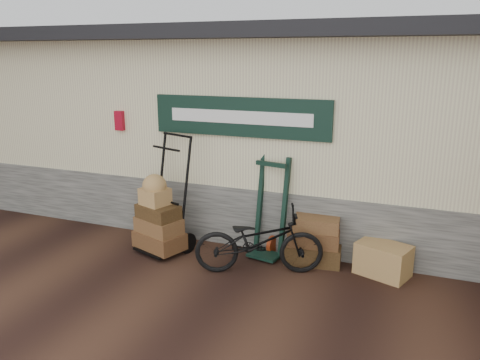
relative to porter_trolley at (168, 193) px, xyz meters
name	(u,v)px	position (x,y,z in m)	size (l,w,h in m)	color
ground	(234,277)	(1.24, -0.53, -0.87)	(80.00, 80.00, 0.00)	black
station_building	(292,125)	(1.24, 2.20, 0.75)	(14.40, 4.10, 3.20)	#4C4C47
porter_trolley	(168,193)	(0.00, 0.00, 0.00)	(0.87, 0.65, 1.73)	black
green_barrow	(270,208)	(1.45, 0.32, -0.15)	(0.52, 0.44, 1.43)	black
suitcase_stack	(314,239)	(2.08, 0.32, -0.53)	(0.75, 0.47, 0.67)	#372411
wicker_hamper	(383,260)	(3.02, 0.24, -0.65)	(0.65, 0.42, 0.42)	#98653D
bicycle	(259,237)	(1.48, -0.26, -0.38)	(1.68, 0.59, 0.98)	black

